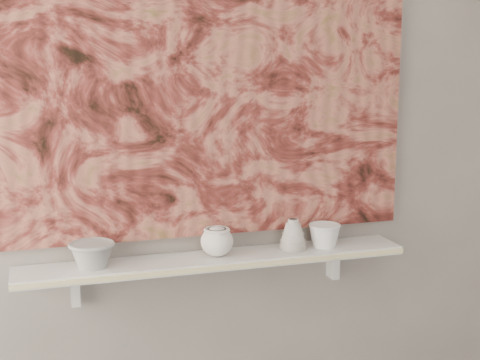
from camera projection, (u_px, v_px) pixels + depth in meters
name	position (u px, v px, depth m)	size (l,w,h in m)	color
wall_back	(208.00, 136.00, 2.39)	(3.60, 3.60, 0.00)	gray
shelf	(216.00, 260.00, 2.38)	(1.40, 0.18, 0.03)	silver
shelf_stripe	(223.00, 268.00, 2.30)	(1.40, 0.01, 0.02)	beige
bracket_left	(75.00, 288.00, 2.31)	(0.03, 0.06, 0.12)	silver
bracket_right	(333.00, 263.00, 2.60)	(0.03, 0.06, 0.12)	silver
painting	(209.00, 83.00, 2.35)	(1.50, 0.03, 1.10)	maroon
house_motif	(325.00, 164.00, 2.52)	(0.09, 0.00, 0.08)	black
bowl_grey	(92.00, 254.00, 2.25)	(0.15, 0.15, 0.09)	#999996
cup_cream	(217.00, 241.00, 2.37)	(0.12, 0.12, 0.11)	white
bell_vessel	(293.00, 234.00, 2.46)	(0.10, 0.10, 0.11)	beige
bowl_white	(324.00, 235.00, 2.50)	(0.12, 0.12, 0.09)	white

